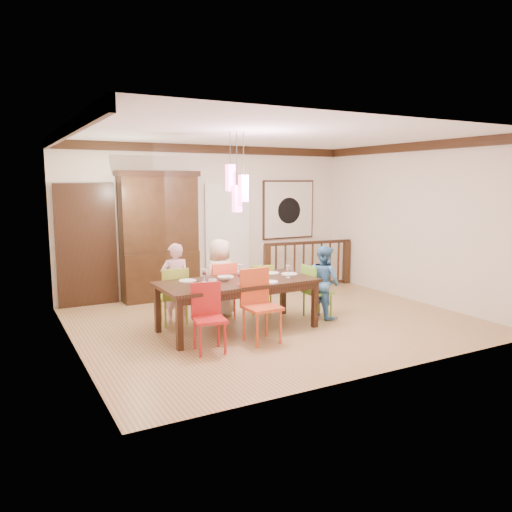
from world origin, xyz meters
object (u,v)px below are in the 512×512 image
dining_table (237,285)px  chair_far_left (173,292)px  balustrade (308,263)px  person_far_mid (220,278)px  china_hutch (159,236)px  chair_end_right (318,288)px  person_end_right (324,282)px  person_far_left (175,283)px

dining_table → chair_far_left: bearing=134.4°
balustrade → person_far_mid: 2.90m
china_hutch → balustrade: 3.20m
chair_far_left → china_hutch: china_hutch is taller
balustrade → person_far_mid: size_ratio=1.57×
china_hutch → chair_far_left: bearing=-101.2°
chair_end_right → china_hutch: bearing=36.9°
chair_end_right → dining_table: bearing=89.9°
dining_table → person_end_right: (1.54, -0.04, -0.08)m
chair_end_right → person_far_mid: 1.59m
chair_far_left → person_far_mid: 0.86m
person_far_mid → person_end_right: bearing=135.7°
china_hutch → balustrade: (3.10, -0.35, -0.70)m
chair_end_right → person_far_left: person_far_left is taller
china_hutch → person_far_left: size_ratio=1.91×
person_far_mid → person_end_right: person_far_mid is taller
chair_far_left → china_hutch: (0.34, 1.72, 0.68)m
chair_far_left → person_far_mid: size_ratio=0.71×
chair_far_left → chair_end_right: (2.19, -0.73, -0.02)m
dining_table → balustrade: (2.70, 2.11, -0.18)m
dining_table → person_far_mid: person_far_mid is taller
dining_table → china_hutch: china_hutch is taller
chair_end_right → person_far_left: bearing=68.2°
china_hutch → person_far_mid: size_ratio=1.87×
dining_table → balustrade: balustrade is taller
balustrade → person_end_right: size_ratio=1.70×
person_end_right → balustrade: bearing=-34.3°
chair_end_right → balustrade: balustrade is taller
chair_far_left → dining_table: bearing=141.8°
balustrade → person_far_mid: bearing=-147.2°
person_far_left → chair_end_right: bearing=164.5°
china_hutch → person_end_right: china_hutch is taller
balustrade → person_far_left: (-3.37, -1.27, 0.13)m
balustrade → chair_far_left: bearing=-151.6°
dining_table → chair_far_left: 1.06m
china_hutch → person_end_right: bearing=-52.1°
dining_table → china_hutch: bearing=98.4°
balustrade → person_end_right: 2.45m
china_hutch → person_far_left: china_hutch is taller
dining_table → chair_far_left: chair_far_left is taller
person_end_right → chair_far_left: bearing=65.0°
chair_far_left → balustrade: balustrade is taller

